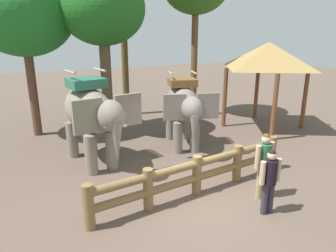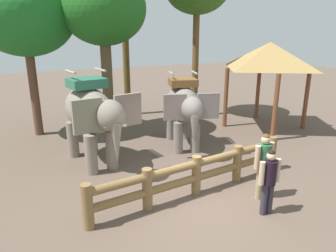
# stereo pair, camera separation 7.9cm
# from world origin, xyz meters

# --- Properties ---
(ground_plane) EXTENTS (60.00, 60.00, 0.00)m
(ground_plane) POSITION_xyz_m (0.00, 0.00, 0.00)
(ground_plane) COLOR brown
(log_fence) EXTENTS (5.94, 0.80, 1.05)m
(log_fence) POSITION_xyz_m (0.00, 0.23, 0.60)
(log_fence) COLOR brown
(log_fence) RESTS_ON ground
(elephant_near_left) EXTENTS (2.03, 3.54, 2.99)m
(elephant_near_left) POSITION_xyz_m (-1.92, 3.28, 1.68)
(elephant_near_left) COLOR gray
(elephant_near_left) RESTS_ON ground
(elephant_center) EXTENTS (2.16, 3.26, 2.73)m
(elephant_center) POSITION_xyz_m (1.36, 3.40, 1.53)
(elephant_center) COLOR slate
(elephant_center) RESTS_ON ground
(tourist_woman_in_black) EXTENTS (0.61, 0.36, 1.72)m
(tourist_woman_in_black) POSITION_xyz_m (1.39, -0.67, 0.99)
(tourist_woman_in_black) COLOR tan
(tourist_woman_in_black) RESTS_ON ground
(tourist_man_in_blue) EXTENTS (0.56, 0.33, 1.58)m
(tourist_man_in_blue) POSITION_xyz_m (0.99, -1.28, 0.91)
(tourist_man_in_blue) COLOR #322D38
(tourist_man_in_blue) RESTS_ON ground
(thatched_shelter) EXTENTS (3.96, 3.96, 3.68)m
(thatched_shelter) POSITION_xyz_m (5.76, 4.00, 3.09)
(thatched_shelter) COLOR brown
(thatched_shelter) RESTS_ON ground
(tree_far_right) EXTENTS (3.25, 3.25, 6.30)m
(tree_far_right) POSITION_xyz_m (-0.57, 6.28, 4.85)
(tree_far_right) COLOR brown
(tree_far_right) RESTS_ON ground
(tree_deep_back) EXTENTS (3.74, 3.74, 6.32)m
(tree_deep_back) POSITION_xyz_m (-3.29, 7.32, 4.71)
(tree_deep_back) COLOR brown
(tree_deep_back) RESTS_ON ground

